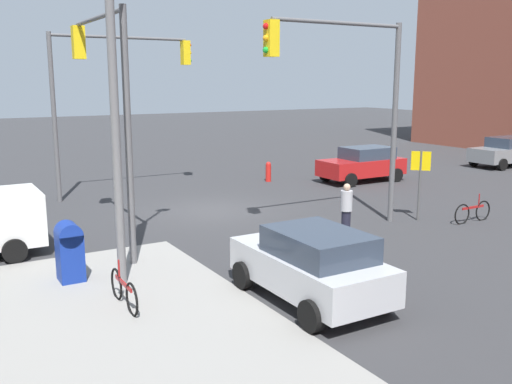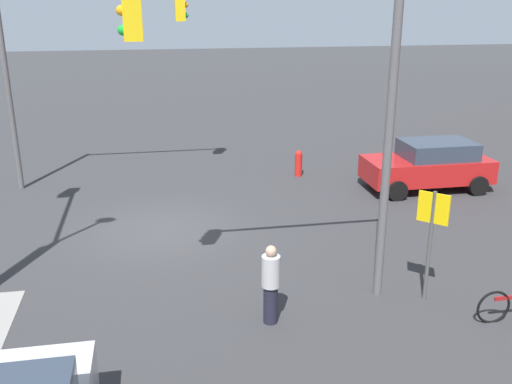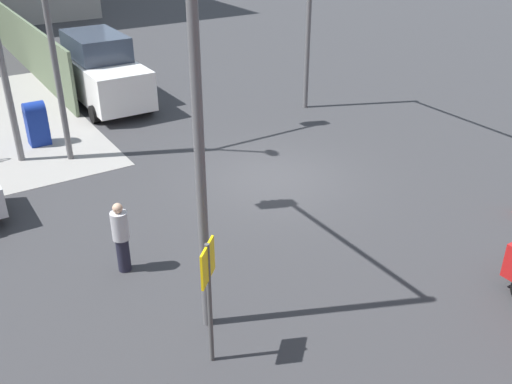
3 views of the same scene
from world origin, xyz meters
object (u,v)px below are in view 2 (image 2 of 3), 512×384
object	(u,v)px
fire_hydrant	(299,163)
traffic_signal_nw_corner	(294,80)
pedestrian_crossing	(271,283)
traffic_signal_se_corner	(78,45)
sedan_red	(429,165)

from	to	relation	value
fire_hydrant	traffic_signal_nw_corner	bearing A→B (deg)	74.28
pedestrian_crossing	traffic_signal_se_corner	bearing A→B (deg)	48.33
traffic_signal_nw_corner	fire_hydrant	distance (m)	9.93
traffic_signal_nw_corner	traffic_signal_se_corner	distance (m)	10.19
sedan_red	pedestrian_crossing	world-z (taller)	pedestrian_crossing
fire_hydrant	pedestrian_crossing	distance (m)	9.87
pedestrian_crossing	traffic_signal_nw_corner	bearing A→B (deg)	-13.50
pedestrian_crossing	sedan_red	bearing A→B (deg)	-18.99
sedan_red	pedestrian_crossing	size ratio (longest dim) A/B	2.50
fire_hydrant	pedestrian_crossing	bearing A→B (deg)	72.30
fire_hydrant	sedan_red	distance (m)	4.47
traffic_signal_nw_corner	sedan_red	size ratio (longest dim) A/B	1.59
traffic_signal_nw_corner	fire_hydrant	size ratio (longest dim) A/B	6.91
traffic_signal_se_corner	fire_hydrant	bearing A→B (deg)	177.63
pedestrian_crossing	fire_hydrant	bearing A→B (deg)	7.04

